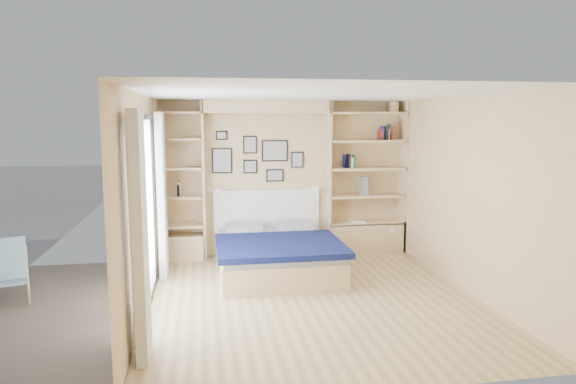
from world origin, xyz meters
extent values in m
plane|color=tan|center=(0.00, 0.00, 0.00)|extent=(4.50, 4.50, 0.00)
plane|color=#E3C389|center=(0.00, 2.25, 1.25)|extent=(4.00, 0.00, 4.00)
plane|color=#E3C389|center=(0.00, -2.25, 1.25)|extent=(4.00, 0.00, 4.00)
plane|color=#E3C389|center=(-2.00, 0.00, 1.25)|extent=(0.00, 4.50, 4.50)
plane|color=#E3C389|center=(2.00, 0.00, 1.25)|extent=(0.00, 4.50, 4.50)
plane|color=white|center=(0.00, 0.00, 2.50)|extent=(4.50, 4.50, 0.00)
cube|color=tan|center=(-1.30, 2.08, 1.25)|extent=(0.04, 0.35, 2.50)
cube|color=tan|center=(0.70, 2.08, 1.25)|extent=(0.04, 0.35, 2.50)
cube|color=tan|center=(-0.30, 2.08, 2.40)|extent=(2.00, 0.35, 0.20)
cube|color=tan|center=(1.98, 2.08, 1.25)|extent=(0.04, 0.35, 2.50)
cube|color=tan|center=(-1.98, 2.08, 1.25)|extent=(0.04, 0.35, 2.50)
cube|color=tan|center=(1.35, 2.08, 0.25)|extent=(1.30, 0.35, 0.50)
cube|color=tan|center=(-1.65, 2.08, 0.20)|extent=(0.70, 0.35, 0.40)
cube|color=black|center=(-1.97, 0.00, 2.23)|extent=(0.04, 2.08, 0.06)
cube|color=black|center=(-1.97, 0.00, 0.03)|extent=(0.04, 2.08, 0.06)
cube|color=black|center=(-1.97, -1.02, 1.10)|extent=(0.04, 0.06, 2.20)
cube|color=black|center=(-1.97, 1.02, 1.10)|extent=(0.04, 0.06, 2.20)
cube|color=silver|center=(-1.98, 0.00, 1.12)|extent=(0.01, 2.00, 2.20)
cube|color=white|center=(-1.88, -1.30, 1.15)|extent=(0.10, 0.45, 2.30)
cube|color=white|center=(-1.88, 1.30, 1.15)|extent=(0.10, 0.45, 2.30)
cube|color=tan|center=(1.35, 2.08, 0.50)|extent=(1.30, 0.35, 0.04)
cube|color=tan|center=(1.35, 2.08, 0.95)|extent=(1.30, 0.35, 0.04)
cube|color=tan|center=(1.35, 2.08, 1.40)|extent=(1.30, 0.35, 0.04)
cube|color=tan|center=(1.35, 2.08, 1.85)|extent=(1.30, 0.35, 0.04)
cube|color=tan|center=(1.35, 2.08, 2.30)|extent=(1.30, 0.35, 0.04)
cube|color=tan|center=(-1.65, 2.08, 0.55)|extent=(0.70, 0.35, 0.04)
cube|color=tan|center=(-1.65, 2.08, 1.00)|extent=(0.70, 0.35, 0.04)
cube|color=tan|center=(-1.65, 2.08, 1.45)|extent=(0.70, 0.35, 0.04)
cube|color=tan|center=(-1.65, 2.08, 1.90)|extent=(0.70, 0.35, 0.04)
cube|color=tan|center=(-1.65, 2.08, 2.30)|extent=(0.70, 0.35, 0.04)
cube|color=tan|center=(-0.28, 1.18, 0.18)|extent=(1.64, 2.05, 0.36)
cube|color=#A4A9B3|center=(-0.28, 1.18, 0.41)|extent=(1.60, 2.01, 0.10)
cube|color=#0D1443|center=(-0.28, 0.83, 0.48)|extent=(1.74, 1.43, 0.08)
cube|color=#A4A9B3|center=(-0.69, 1.90, 0.52)|extent=(0.56, 0.41, 0.12)
cube|color=#A4A9B3|center=(0.13, 1.90, 0.52)|extent=(0.56, 0.41, 0.12)
cube|color=white|center=(-0.28, 2.22, 0.72)|extent=(1.74, 0.04, 0.70)
cube|color=black|center=(-1.00, 2.23, 1.55)|extent=(0.32, 0.02, 0.40)
cube|color=gray|center=(-1.00, 2.21, 1.55)|extent=(0.28, 0.01, 0.36)
cube|color=black|center=(-0.55, 2.23, 1.80)|extent=(0.22, 0.02, 0.28)
cube|color=gray|center=(-0.55, 2.21, 1.80)|extent=(0.18, 0.01, 0.24)
cube|color=black|center=(-0.55, 2.23, 1.45)|extent=(0.22, 0.02, 0.22)
cube|color=gray|center=(-0.55, 2.21, 1.45)|extent=(0.18, 0.01, 0.18)
cube|color=black|center=(-0.15, 2.23, 1.70)|extent=(0.42, 0.02, 0.34)
cube|color=gray|center=(-0.15, 2.21, 1.70)|extent=(0.38, 0.01, 0.30)
cube|color=black|center=(-0.15, 2.23, 1.30)|extent=(0.28, 0.02, 0.20)
cube|color=gray|center=(-0.15, 2.21, 1.30)|extent=(0.24, 0.01, 0.16)
cube|color=black|center=(0.22, 2.23, 1.55)|extent=(0.20, 0.02, 0.26)
cube|color=gray|center=(0.22, 2.21, 1.55)|extent=(0.16, 0.01, 0.22)
cube|color=black|center=(-1.00, 2.23, 1.95)|extent=(0.18, 0.02, 0.14)
cube|color=gray|center=(-1.00, 2.21, 1.95)|extent=(0.14, 0.01, 0.10)
cylinder|color=silver|center=(-1.16, 2.00, 1.12)|extent=(0.20, 0.02, 0.02)
cone|color=white|center=(-1.06, 2.00, 1.10)|extent=(0.13, 0.12, 0.15)
cylinder|color=silver|center=(0.56, 2.00, 1.12)|extent=(0.20, 0.02, 0.02)
cone|color=white|center=(0.46, 2.00, 1.10)|extent=(0.13, 0.12, 0.15)
cube|color=#AE3C1E|center=(0.97, 2.07, 1.51)|extent=(0.02, 0.15, 0.17)
cube|color=navy|center=(0.97, 2.07, 1.52)|extent=(0.03, 0.15, 0.21)
cube|color=black|center=(1.04, 2.07, 1.53)|extent=(0.03, 0.15, 0.22)
cube|color=#C3BF90|center=(1.08, 2.07, 1.50)|extent=(0.04, 0.15, 0.17)
cube|color=#26593F|center=(1.13, 2.07, 1.53)|extent=(0.03, 0.15, 0.21)
cube|color=#A51E1E|center=(1.57, 2.07, 1.96)|extent=(0.02, 0.15, 0.18)
cube|color=navy|center=(1.60, 2.07, 1.98)|extent=(0.03, 0.15, 0.22)
cube|color=black|center=(1.66, 2.07, 1.98)|extent=(0.03, 0.15, 0.22)
cube|color=#BFB28C|center=(1.71, 2.07, 1.96)|extent=(0.04, 0.15, 0.17)
cube|color=#26593F|center=(1.72, 2.07, 2.00)|extent=(0.03, 0.15, 0.25)
cube|color=#A51E1E|center=(1.76, 2.07, 1.98)|extent=(0.03, 0.15, 0.21)
cube|color=navy|center=(-1.69, 2.07, 1.11)|extent=(0.02, 0.15, 0.19)
cube|color=black|center=(-1.68, 2.07, 1.12)|extent=(0.03, 0.15, 0.20)
cube|color=#BFB28C|center=(-1.67, 2.07, 1.13)|extent=(0.03, 0.15, 0.23)
cube|color=tan|center=(1.77, 2.07, 2.40)|extent=(0.13, 0.13, 0.15)
cone|color=tan|center=(1.77, 2.07, 2.51)|extent=(0.20, 0.20, 0.08)
cube|color=slate|center=(1.31, 2.07, 1.12)|extent=(0.12, 0.12, 0.30)
cube|color=white|center=(1.20, 2.02, 0.54)|extent=(0.22, 0.16, 0.03)
cube|color=#6A5B4E|center=(-3.60, 0.00, 0.00)|extent=(3.20, 4.00, 0.05)
cylinder|color=tan|center=(-3.37, 0.24, 0.19)|extent=(0.07, 0.13, 0.38)
cylinder|color=tan|center=(-3.53, 0.75, 0.29)|extent=(0.12, 0.31, 0.62)
cube|color=teal|center=(-3.63, 0.36, 0.27)|extent=(0.57, 0.63, 0.14)
cube|color=teal|center=(-3.74, 0.71, 0.48)|extent=(0.48, 0.33, 0.51)
camera|label=1|loc=(-1.31, -5.98, 2.21)|focal=32.00mm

